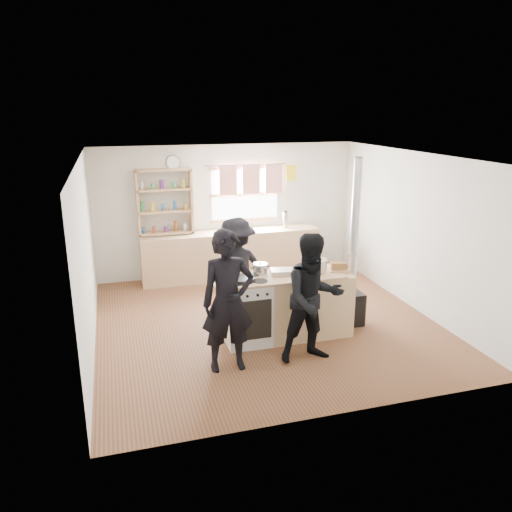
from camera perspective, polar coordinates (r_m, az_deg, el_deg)
name	(u,v)px	position (r m, az deg, el deg)	size (l,w,h in m)	color
ground	(266,322)	(7.71, 1.10, -7.57)	(5.00, 5.00, 0.01)	brown
back_counter	(231,254)	(9.57, -2.83, 0.19)	(3.40, 0.55, 0.90)	tan
shelving_unit	(165,202)	(9.24, -10.40, 6.13)	(1.00, 0.28, 1.20)	tan
thermos	(285,220)	(9.71, 3.38, 4.14)	(0.10, 0.10, 0.31)	silver
cooking_island	(287,306)	(7.09, 3.57, -5.71)	(1.97, 0.64, 0.93)	white
skillet_greens	(243,279)	(6.67, -1.54, -2.63)	(0.48, 0.48, 0.05)	black
roast_tray	(281,272)	(6.93, 2.93, -1.79)	(0.33, 0.28, 0.07)	silver
stockpot_stove	(260,269)	(6.93, 0.49, -1.45)	(0.21, 0.21, 0.17)	#B0B0B3
stockpot_counter	(317,266)	(7.03, 6.95, -1.11)	(0.29, 0.29, 0.22)	#B8B8BB
bread_board	(339,267)	(7.17, 9.42, -1.26)	(0.32, 0.26, 0.12)	tan
flue_heater	(351,283)	(7.56, 10.86, -3.04)	(0.35, 0.35, 2.50)	black
person_near_left	(228,302)	(6.09, -3.23, -5.22)	(0.65, 0.43, 1.79)	black
person_near_right	(313,299)	(6.35, 6.55, -4.87)	(0.82, 0.64, 1.69)	black
person_far	(236,269)	(7.58, -2.25, -1.52)	(1.03, 0.59, 1.59)	black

